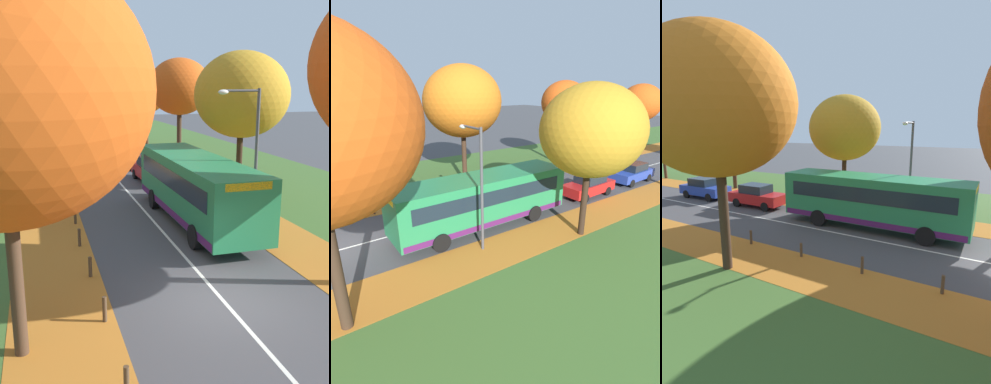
# 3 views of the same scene
# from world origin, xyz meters

# --- Properties ---
(ground_plane) EXTENTS (160.00, 160.00, 0.00)m
(ground_plane) POSITION_xyz_m (0.00, 0.00, 0.00)
(ground_plane) COLOR #424244
(grass_verge_left) EXTENTS (12.00, 90.00, 0.01)m
(grass_verge_left) POSITION_xyz_m (-9.20, 20.00, 0.00)
(grass_verge_left) COLOR #3D6028
(grass_verge_left) RESTS_ON ground
(leaf_litter_left) EXTENTS (2.80, 60.00, 0.00)m
(leaf_litter_left) POSITION_xyz_m (-4.60, 14.00, 0.01)
(leaf_litter_left) COLOR #B26B23
(leaf_litter_left) RESTS_ON grass_verge_left
(leaf_litter_right) EXTENTS (2.80, 60.00, 0.00)m
(leaf_litter_right) POSITION_xyz_m (4.60, 14.00, 0.01)
(leaf_litter_right) COLOR #B26B23
(leaf_litter_right) RESTS_ON grass_verge_right
(road_centre_line) EXTENTS (0.12, 80.00, 0.01)m
(road_centre_line) POSITION_xyz_m (0.00, 20.00, 0.00)
(road_centre_line) COLOR silver
(road_centre_line) RESTS_ON ground
(tree_left_near) EXTENTS (6.02, 6.02, 9.21)m
(tree_left_near) POSITION_xyz_m (-5.91, 10.70, 6.48)
(tree_left_near) COLOR #382619
(tree_left_near) RESTS_ON ground
(tree_left_mid) EXTENTS (4.45, 4.45, 8.13)m
(tree_left_mid) POSITION_xyz_m (-5.63, 21.72, 6.09)
(tree_left_mid) COLOR black
(tree_left_mid) RESTS_ON ground
(tree_left_far) EXTENTS (4.95, 4.95, 7.84)m
(tree_left_far) POSITION_xyz_m (-5.92, 35.54, 5.60)
(tree_left_far) COLOR #422D1E
(tree_left_far) RESTS_ON ground
(tree_right_near) EXTENTS (5.09, 5.09, 7.90)m
(tree_right_near) POSITION_xyz_m (5.72, 11.36, 5.59)
(tree_right_near) COLOR black
(tree_right_near) RESTS_ON ground
(bollard_third) EXTENTS (0.12, 0.12, 0.69)m
(bollard_third) POSITION_xyz_m (-3.53, 2.77, 0.34)
(bollard_third) COLOR #4C3823
(bollard_third) RESTS_ON ground
(bollard_fourth) EXTENTS (0.12, 0.12, 0.71)m
(bollard_fourth) POSITION_xyz_m (-3.60, 5.75, 0.36)
(bollard_fourth) COLOR #4C3823
(bollard_fourth) RESTS_ON ground
(bollard_fifth) EXTENTS (0.12, 0.12, 0.64)m
(bollard_fifth) POSITION_xyz_m (-3.50, 8.73, 0.32)
(bollard_fifth) COLOR #4C3823
(bollard_fifth) RESTS_ON ground
(bollard_sixth) EXTENTS (0.12, 0.12, 0.71)m
(bollard_sixth) POSITION_xyz_m (-3.54, 11.71, 0.35)
(bollard_sixth) COLOR #4C3823
(bollard_sixth) RESTS_ON ground
(streetlamp_right) EXTENTS (1.89, 0.28, 6.00)m
(streetlamp_right) POSITION_xyz_m (3.67, 6.08, 3.74)
(streetlamp_right) COLOR #47474C
(streetlamp_right) RESTS_ON ground
(bus) EXTENTS (2.73, 10.42, 2.98)m
(bus) POSITION_xyz_m (1.79, 7.50, 1.70)
(bus) COLOR #237A47
(bus) RESTS_ON ground
(car_red_lead) EXTENTS (1.90, 4.26, 1.62)m
(car_red_lead) POSITION_xyz_m (2.04, 16.52, 0.81)
(car_red_lead) COLOR #B21919
(car_red_lead) RESTS_ON ground
(car_blue_following) EXTENTS (1.89, 4.26, 1.62)m
(car_blue_following) POSITION_xyz_m (1.97, 22.22, 0.81)
(car_blue_following) COLOR #233D9E
(car_blue_following) RESTS_ON ground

